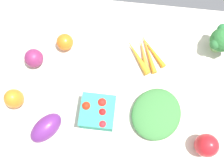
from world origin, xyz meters
TOP-DOWN VIEW (x-y plane):
  - tablecloth at (0.00, 0.00)cm, footprint 104.00×76.00cm
  - carrot_bunch at (11.25, 14.02)cm, footprint 16.97×18.25cm
  - broccoli_head at (39.76, 20.18)cm, footprint 10.53×10.60cm
  - bell_pepper_red at (34.31, -18.93)cm, footprint 9.19×9.19cm
  - berry_basket at (-3.79, -11.47)cm, footprint 11.88×11.88cm
  - red_onion_center at (-30.76, 6.44)cm, footprint 7.13×7.13cm
  - heirloom_tomato_orange at (-20.22, 14.60)cm, footprint 6.57×6.57cm
  - eggplant at (-21.00, -19.11)cm, footprint 13.60×14.39cm
  - bell_pepper_orange at (-34.37, -10.19)cm, footprint 9.30×9.30cm
  - leafy_greens_clump at (17.19, -9.53)cm, footprint 23.49×24.72cm

SIDE VIEW (x-z plane):
  - tablecloth at x=0.00cm, z-range 0.00..2.00cm
  - carrot_bunch at x=11.25cm, z-range 1.83..4.44cm
  - leafy_greens_clump at x=17.19cm, z-range 2.00..6.54cm
  - heirloom_tomato_orange at x=-20.22cm, z-range 2.00..8.57cm
  - red_onion_center at x=-30.76cm, z-range 2.00..9.13cm
  - eggplant at x=-21.00cm, z-range 2.00..9.42cm
  - berry_basket at x=-3.79cm, z-range 1.65..9.78cm
  - bell_pepper_orange at x=-34.37cm, z-range 2.00..10.41cm
  - bell_pepper_red at x=34.31cm, z-range 2.00..11.64cm
  - broccoli_head at x=39.76cm, z-range 3.31..15.02cm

